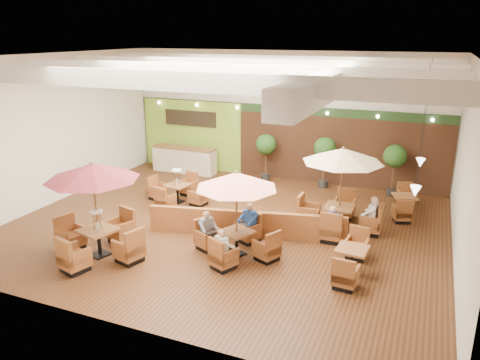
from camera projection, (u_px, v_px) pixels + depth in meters
The scene contains 17 objects.
room at pixel (247, 113), 15.58m from camera, with size 14.04×14.00×5.52m.
service_counter at pixel (184, 160), 21.61m from camera, with size 3.00×0.75×1.18m.
booth_divider at pixel (246, 224), 14.71m from camera, with size 6.26×0.18×0.87m, color brown.
table_0 at pixel (94, 194), 13.04m from camera, with size 2.90×2.90×2.82m.
table_1 at pixel (237, 198), 13.14m from camera, with size 2.67×2.67×2.55m.
table_2 at pixel (342, 174), 14.86m from camera, with size 2.72×2.72×2.79m.
table_3 at pixel (177, 192), 17.77m from camera, with size 2.46×2.46×1.48m.
table_4 at pixel (351, 260), 12.56m from camera, with size 0.85×2.40×0.89m.
table_5 at pixel (404, 205), 16.67m from camera, with size 0.97×2.42×0.86m.
topiary_0 at pixel (266, 146), 20.07m from camera, with size 0.88×0.88×2.05m.
topiary_1 at pixel (325, 150), 19.12m from camera, with size 0.92×0.92×2.14m.
topiary_2 at pixel (395, 158), 18.13m from camera, with size 0.89×0.89×2.07m.
diner_0 at pixel (223, 244), 12.63m from camera, with size 0.41×0.39×0.72m.
diner_1 at pixel (248, 219), 14.26m from camera, with size 0.44×0.42×0.80m.
diner_2 at pixel (208, 226), 13.79m from camera, with size 0.41×0.42×0.73m.
diner_3 at pixel (333, 219), 14.30m from camera, with size 0.35×0.28×0.71m.
diner_4 at pixel (372, 212), 14.82m from camera, with size 0.36×0.43×0.82m.
Camera 1 is at (6.00, -13.21, 6.18)m, focal length 35.00 mm.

